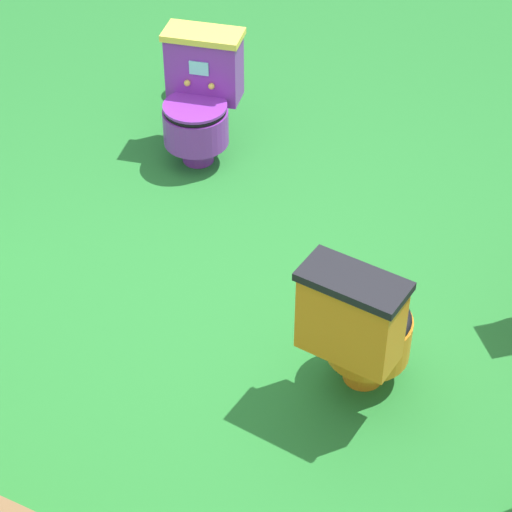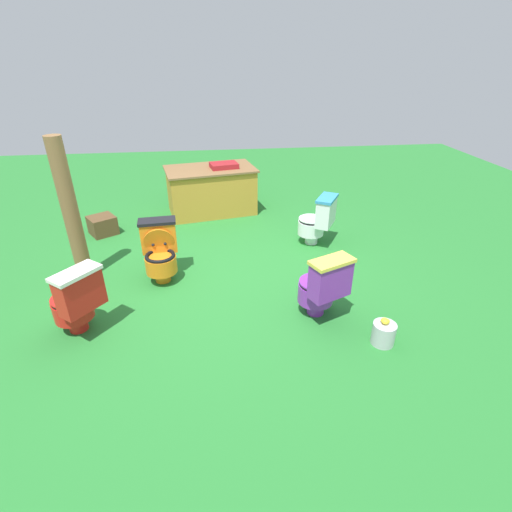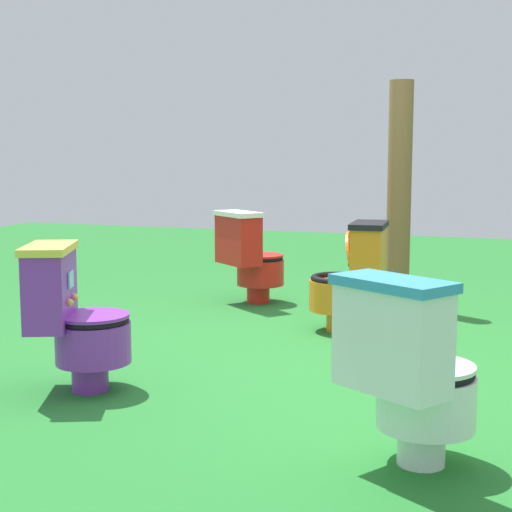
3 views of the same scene
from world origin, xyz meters
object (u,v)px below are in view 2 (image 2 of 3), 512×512
Objects in this scene: toilet_purple at (322,286)px; toilet_red at (76,301)px; lemon_bucket at (384,333)px; vendor_table at (211,190)px; small_crate at (103,225)px; toilet_white at (318,220)px; toilet_orange at (160,251)px; wooden_post at (71,212)px.

toilet_red is at bearing 155.86° from toilet_purple.
toilet_red is 2.40m from toilet_purple.
toilet_red is at bearing 169.61° from lemon_bucket.
vendor_table is at bearing 112.83° from lemon_bucket.
lemon_bucket is (2.88, -0.53, -0.25)m from toilet_red.
vendor_table is 3.96m from lemon_bucket.
vendor_table is at bearing 23.18° from small_crate.
toilet_purple reaches higher than small_crate.
toilet_white is 2.20m from lemon_bucket.
small_crate is at bearing -156.82° from vendor_table.
toilet_orange is at bearing 145.81° from lemon_bucket.
toilet_orange is at bearing -54.55° from small_crate.
toilet_purple is (-0.41, -1.69, 0.00)m from toilet_white.
toilet_orange is 2.23m from toilet_white.
lemon_bucket is (0.48, -0.49, -0.25)m from toilet_purple.
small_crate is at bearing 137.70° from lemon_bucket.
vendor_table is 4.46× the size of small_crate.
toilet_white is 2.03× the size of small_crate.
toilet_white is at bearing -13.25° from small_crate.
wooden_post reaches higher than small_crate.
wooden_post is at bearing -128.77° from vendor_table.
toilet_white and toilet_purple have the same top height.
toilet_white is at bearing 10.17° from wooden_post.
toilet_white reaches higher than small_crate.
toilet_red is at bearing -82.30° from small_crate.
wooden_post is (-0.26, 1.10, 0.48)m from toilet_red.
small_crate is at bearing 92.80° from wooden_post.
toilet_red reaches higher than lemon_bucket.
toilet_orange is 2.66m from lemon_bucket.
toilet_red is 2.63× the size of lemon_bucket.
toilet_red is (-2.81, -1.65, 0.00)m from toilet_white.
toilet_white is 2.06m from vendor_table.
toilet_orange and toilet_white have the same top height.
wooden_post reaches higher than toilet_purple.
wooden_post reaches higher than lemon_bucket.
toilet_purple is 3.66m from small_crate.
toilet_white is 1.00× the size of toilet_purple.
wooden_post is 6.18× the size of lemon_bucket.
toilet_red is 1.23m from wooden_post.
toilet_red is at bearing 151.84° from toilet_white.
toilet_purple is 0.46× the size of vendor_table.
wooden_post is at bearing 133.66° from toilet_purple.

